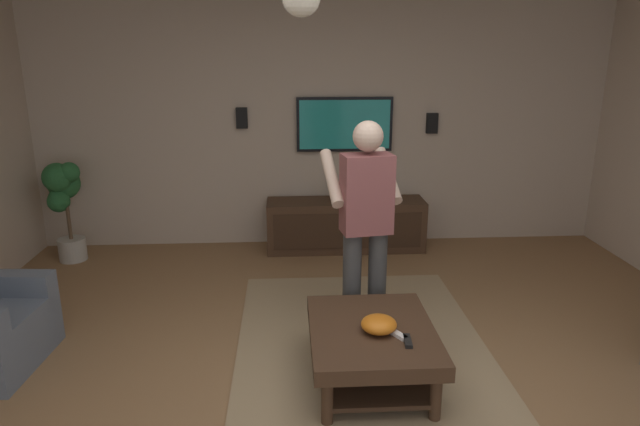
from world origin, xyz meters
name	(u,v)px	position (x,y,z in m)	size (l,w,h in m)	color
ground_plane	(357,411)	(0.00, 0.00, 0.00)	(7.58, 7.58, 0.00)	olive
wall_back_tv	(323,121)	(3.21, 0.00, 1.36)	(0.10, 6.39, 2.72)	#BCA893
area_rug	(366,364)	(0.51, -0.13, 0.01)	(3.10, 1.83, 0.01)	#9E8460
coffee_table	(372,342)	(0.31, -0.13, 0.30)	(1.00, 0.80, 0.40)	#422B1C
media_console	(346,225)	(2.88, -0.23, 0.28)	(0.45, 1.70, 0.55)	#422B1C
tv	(345,124)	(3.12, -0.23, 1.34)	(0.05, 1.04, 0.58)	black
person_standing	(365,217)	(1.01, -0.17, 0.93)	(0.59, 0.60, 1.64)	#3F3F3F
potted_plant_tall	(63,195)	(2.76, 2.69, 0.68)	(0.43, 0.38, 1.03)	#B7B2A8
bowl	(379,324)	(0.25, -0.16, 0.45)	(0.23, 0.23, 0.10)	orange
remote_white	(398,334)	(0.19, -0.27, 0.41)	(0.15, 0.04, 0.02)	white
remote_black	(408,341)	(0.10, -0.32, 0.41)	(0.15, 0.04, 0.02)	black
vase_round	(340,192)	(2.83, -0.16, 0.66)	(0.22, 0.22, 0.22)	gold
wall_speaker_left	(432,123)	(3.13, -1.19, 1.34)	(0.06, 0.12, 0.22)	black
wall_speaker_right	(242,118)	(3.13, 0.87, 1.41)	(0.06, 0.12, 0.22)	black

